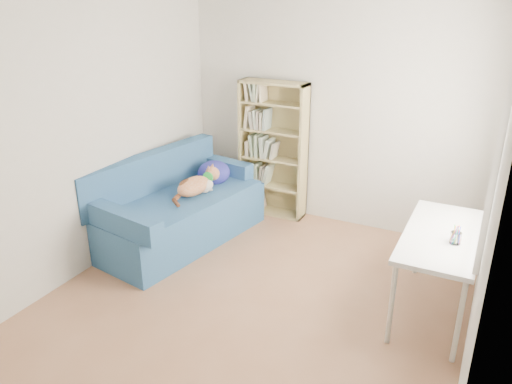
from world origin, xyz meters
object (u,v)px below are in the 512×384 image
(bookshelf, at_px, (273,155))
(desk, at_px, (441,241))
(pen_cup, at_px, (456,237))
(sofa, at_px, (178,208))

(bookshelf, xyz_separation_m, desk, (2.11, -1.28, -0.07))
(desk, distance_m, pen_cup, 0.22)
(sofa, xyz_separation_m, desk, (2.75, -0.17, 0.32))
(sofa, height_order, desk, sofa)
(bookshelf, distance_m, desk, 2.47)
(sofa, height_order, bookshelf, bookshelf)
(bookshelf, bearing_deg, desk, -31.11)
(bookshelf, height_order, desk, bookshelf)
(pen_cup, bearing_deg, sofa, 173.85)
(bookshelf, bearing_deg, sofa, -119.88)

